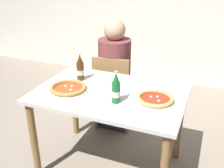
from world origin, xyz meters
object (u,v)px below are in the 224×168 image
beer_bottle_center (80,69)px  napkin_with_cutlery (112,88)px  pizza_margherita_near (155,99)px  pizza_marinara_far (68,88)px  chair_behind_table (113,88)px  diner_seated (114,77)px  dining_table_main (110,104)px  beer_bottle_left (116,90)px

beer_bottle_center → napkin_with_cutlery: (0.32, -0.06, -0.10)m
pizza_margherita_near → pizza_marinara_far: bearing=-173.5°
chair_behind_table → diner_seated: bearing=-87.7°
chair_behind_table → diner_seated: diner_seated is taller
dining_table_main → chair_behind_table: bearing=109.0°
beer_bottle_left → napkin_with_cutlery: beer_bottle_left is taller
pizza_marinara_far → beer_bottle_left: (0.43, -0.04, 0.08)m
dining_table_main → beer_bottle_left: size_ratio=4.86×
pizza_margherita_near → beer_bottle_center: (-0.71, 0.16, 0.08)m
pizza_margherita_near → beer_bottle_center: size_ratio=1.23×
dining_table_main → pizza_marinara_far: bearing=-162.1°
chair_behind_table → diner_seated: (-0.01, 0.05, 0.10)m
pizza_margherita_near → beer_bottle_center: beer_bottle_center is taller
beer_bottle_center → napkin_with_cutlery: size_ratio=1.08×
pizza_margherita_near → beer_bottle_center: bearing=167.3°
napkin_with_cutlery → dining_table_main: bearing=-81.6°
pizza_margherita_near → napkin_with_cutlery: size_ratio=1.33×
pizza_marinara_far → beer_bottle_center: bearing=93.5°
chair_behind_table → beer_bottle_center: 0.62m
diner_seated → pizza_marinara_far: bearing=-97.7°
beer_bottle_left → napkin_with_cutlery: 0.26m
pizza_marinara_far → beer_bottle_center: (-0.01, 0.24, 0.08)m
diner_seated → beer_bottle_center: (-0.12, -0.52, 0.27)m
diner_seated → beer_bottle_left: 0.91m
diner_seated → beer_bottle_left: bearing=-67.9°
chair_behind_table → beer_bottle_left: size_ratio=3.44×
chair_behind_table → beer_bottle_left: 0.90m
beer_bottle_left → pizza_margherita_near: bearing=23.7°
pizza_marinara_far → beer_bottle_left: 0.44m
pizza_margherita_near → beer_bottle_left: beer_bottle_left is taller
diner_seated → beer_bottle_center: 0.60m
pizza_marinara_far → beer_bottle_center: beer_bottle_center is taller
dining_table_main → napkin_with_cutlery: 0.14m
beer_bottle_center → beer_bottle_left: bearing=-32.0°
beer_bottle_left → dining_table_main: bearing=127.5°
napkin_with_cutlery → pizza_margherita_near: bearing=-13.9°
dining_table_main → beer_bottle_left: 0.28m
diner_seated → napkin_with_cutlery: size_ratio=5.29×
dining_table_main → pizza_margherita_near: (0.38, -0.02, 0.14)m
chair_behind_table → pizza_marinara_far: bearing=75.4°
dining_table_main → napkin_with_cutlery: bearing=98.4°
pizza_margherita_near → pizza_marinara_far: (-0.70, -0.08, -0.00)m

